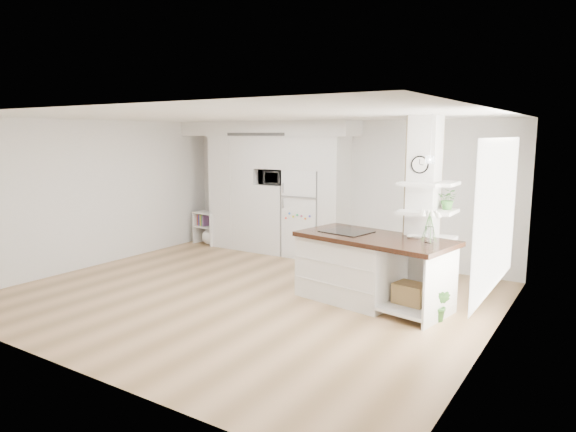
% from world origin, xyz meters
% --- Properties ---
extents(floor, '(7.00, 6.00, 0.01)m').
position_xyz_m(floor, '(0.00, 0.00, 0.00)').
color(floor, tan).
rests_on(floor, ground).
extents(room, '(7.04, 6.04, 2.72)m').
position_xyz_m(room, '(0.00, 0.00, 1.86)').
color(room, white).
rests_on(room, ground).
extents(cabinet_wall, '(4.00, 0.71, 2.70)m').
position_xyz_m(cabinet_wall, '(-1.45, 2.67, 1.51)').
color(cabinet_wall, white).
rests_on(cabinet_wall, floor).
extents(refrigerator, '(0.78, 0.69, 1.75)m').
position_xyz_m(refrigerator, '(-0.53, 2.68, 0.88)').
color(refrigerator, white).
rests_on(refrigerator, floor).
extents(column, '(0.69, 0.90, 2.70)m').
position_xyz_m(column, '(2.38, 1.13, 1.35)').
color(column, silver).
rests_on(column, floor).
extents(window, '(0.00, 2.40, 2.40)m').
position_xyz_m(window, '(3.48, 0.30, 1.50)').
color(window, white).
rests_on(window, room).
extents(pendant_light, '(0.12, 0.12, 0.10)m').
position_xyz_m(pendant_light, '(1.70, 0.15, 2.12)').
color(pendant_light, white).
rests_on(pendant_light, room).
extents(kitchen_island, '(2.37, 1.43, 1.57)m').
position_xyz_m(kitchen_island, '(1.53, 0.72, 0.52)').
color(kitchen_island, white).
rests_on(kitchen_island, floor).
extents(bookshelf, '(0.65, 0.43, 0.72)m').
position_xyz_m(bookshelf, '(-2.97, 2.50, 0.32)').
color(bookshelf, white).
rests_on(bookshelf, floor).
extents(floor_plant_a, '(0.27, 0.23, 0.43)m').
position_xyz_m(floor_plant_a, '(2.82, 0.49, 0.22)').
color(floor_plant_a, '#346D2B').
rests_on(floor_plant_a, floor).
extents(floor_plant_b, '(0.36, 0.36, 0.50)m').
position_xyz_m(floor_plant_b, '(3.00, 2.50, 0.25)').
color(floor_plant_b, '#346D2B').
rests_on(floor_plant_b, floor).
extents(microwave, '(0.54, 0.37, 0.30)m').
position_xyz_m(microwave, '(-1.27, 2.62, 1.57)').
color(microwave, '#2D2D2D').
rests_on(microwave, cabinet_wall).
extents(shelf_plant, '(0.27, 0.23, 0.30)m').
position_xyz_m(shelf_plant, '(2.63, 1.30, 1.52)').
color(shelf_plant, '#346D2B').
rests_on(shelf_plant, column).
extents(decor_bowl, '(0.22, 0.22, 0.05)m').
position_xyz_m(decor_bowl, '(2.30, 0.90, 1.00)').
color(decor_bowl, white).
rests_on(decor_bowl, column).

